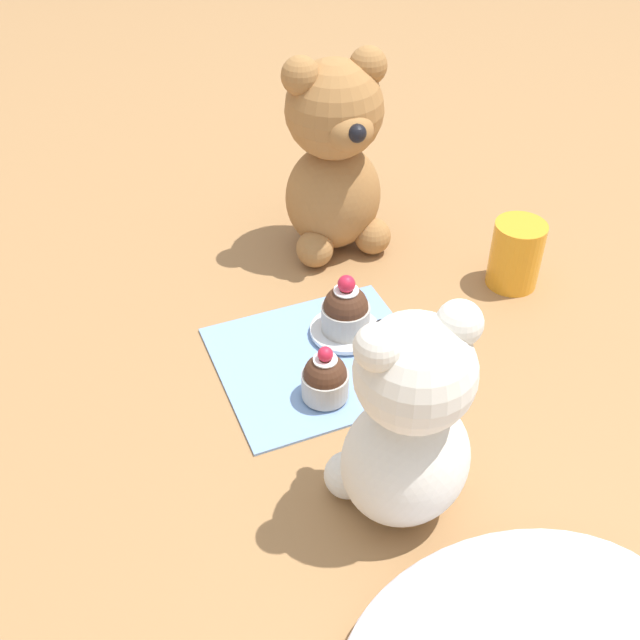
% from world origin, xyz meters
% --- Properties ---
extents(ground_plane, '(4.00, 4.00, 0.00)m').
position_xyz_m(ground_plane, '(0.00, 0.00, 0.00)').
color(ground_plane, '#9E7042').
extents(knitted_placemat, '(0.21, 0.19, 0.01)m').
position_xyz_m(knitted_placemat, '(0.00, 0.00, 0.00)').
color(knitted_placemat, '#7A9ED1').
rests_on(knitted_placemat, ground_plane).
extents(teddy_bear_cream, '(0.11, 0.11, 0.21)m').
position_xyz_m(teddy_bear_cream, '(0.01, 0.19, 0.10)').
color(teddy_bear_cream, silver).
rests_on(teddy_bear_cream, ground_plane).
extents(teddy_bear_tan, '(0.12, 0.13, 0.24)m').
position_xyz_m(teddy_bear_tan, '(-0.10, -0.20, 0.12)').
color(teddy_bear_tan, '#A3703D').
rests_on(teddy_bear_tan, ground_plane).
extents(cupcake_near_cream_bear, '(0.05, 0.05, 0.06)m').
position_xyz_m(cupcake_near_cream_bear, '(0.02, 0.05, 0.03)').
color(cupcake_near_cream_bear, '#B2ADA3').
rests_on(cupcake_near_cream_bear, knitted_placemat).
extents(saucer_plate, '(0.08, 0.08, 0.01)m').
position_xyz_m(saucer_plate, '(-0.04, -0.03, 0.01)').
color(saucer_plate, silver).
rests_on(saucer_plate, knitted_placemat).
extents(cupcake_near_tan_bear, '(0.05, 0.05, 0.07)m').
position_xyz_m(cupcake_near_tan_bear, '(-0.04, -0.03, 0.04)').
color(cupcake_near_tan_bear, '#B2ADA3').
rests_on(cupcake_near_tan_bear, saucer_plate).
extents(juice_glass, '(0.06, 0.06, 0.08)m').
position_xyz_m(juice_glass, '(-0.26, -0.04, 0.04)').
color(juice_glass, orange).
rests_on(juice_glass, ground_plane).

